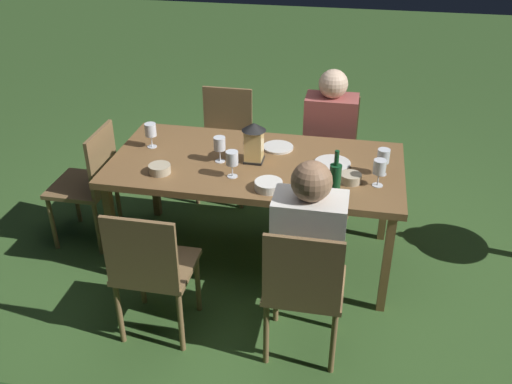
% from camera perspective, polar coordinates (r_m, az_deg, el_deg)
% --- Properties ---
extents(ground_plane, '(16.00, 16.00, 0.00)m').
position_cam_1_polar(ground_plane, '(4.03, -0.00, -6.42)').
color(ground_plane, '#385B28').
extents(dining_table, '(1.87, 0.92, 0.75)m').
position_cam_1_polar(dining_table, '(3.66, -0.00, 2.31)').
color(dining_table, brown).
rests_on(dining_table, ground).
extents(chair_side_right_b, '(0.42, 0.40, 0.87)m').
position_cam_1_polar(chair_side_right_b, '(3.19, -10.49, -7.47)').
color(chair_side_right_b, brown).
rests_on(chair_side_right_b, ground).
extents(chair_side_left_b, '(0.42, 0.40, 0.87)m').
position_cam_1_polar(chair_side_left_b, '(4.58, -3.15, 5.41)').
color(chair_side_left_b, brown).
rests_on(chair_side_left_b, ground).
extents(chair_side_left_a, '(0.42, 0.40, 0.87)m').
position_cam_1_polar(chair_side_left_a, '(4.47, 7.42, 4.51)').
color(chair_side_left_a, brown).
rests_on(chair_side_left_a, ground).
extents(person_in_rust, '(0.38, 0.47, 1.15)m').
position_cam_1_polar(person_in_rust, '(4.22, 7.34, 5.23)').
color(person_in_rust, '#9E4C47').
rests_on(person_in_rust, ground).
extents(chair_head_far, '(0.40, 0.42, 0.87)m').
position_cam_1_polar(chair_head_far, '(4.12, -16.36, 1.14)').
color(chair_head_far, brown).
rests_on(chair_head_far, ground).
extents(chair_side_right_a, '(0.42, 0.40, 0.87)m').
position_cam_1_polar(chair_side_right_a, '(3.02, 4.82, -9.43)').
color(chair_side_right_a, brown).
rests_on(chair_side_right_a, ground).
extents(person_in_cream, '(0.38, 0.47, 1.15)m').
position_cam_1_polar(person_in_cream, '(3.08, 5.37, -4.97)').
color(person_in_cream, white).
rests_on(person_in_cream, ground).
extents(lantern_centerpiece, '(0.15, 0.15, 0.27)m').
position_cam_1_polar(lantern_centerpiece, '(3.58, -0.21, 5.24)').
color(lantern_centerpiece, black).
rests_on(lantern_centerpiece, dining_table).
extents(green_bottle_on_table, '(0.07, 0.07, 0.29)m').
position_cam_1_polar(green_bottle_on_table, '(3.23, 7.95, 1.25)').
color(green_bottle_on_table, '#144723').
rests_on(green_bottle_on_table, dining_table).
extents(wine_glass_a, '(0.08, 0.08, 0.17)m').
position_cam_1_polar(wine_glass_a, '(3.52, 12.69, 3.43)').
color(wine_glass_a, silver).
rests_on(wine_glass_a, dining_table).
extents(wine_glass_b, '(0.08, 0.08, 0.17)m').
position_cam_1_polar(wine_glass_b, '(3.41, -2.43, 3.30)').
color(wine_glass_b, silver).
rests_on(wine_glass_b, dining_table).
extents(wine_glass_c, '(0.08, 0.08, 0.17)m').
position_cam_1_polar(wine_glass_c, '(3.60, -3.69, 4.76)').
color(wine_glass_c, silver).
rests_on(wine_glass_c, dining_table).
extents(wine_glass_d, '(0.08, 0.08, 0.17)m').
position_cam_1_polar(wine_glass_d, '(3.39, 12.32, 2.37)').
color(wine_glass_d, silver).
rests_on(wine_glass_d, dining_table).
extents(wine_glass_e, '(0.08, 0.08, 0.17)m').
position_cam_1_polar(wine_glass_e, '(3.85, -10.56, 6.06)').
color(wine_glass_e, silver).
rests_on(wine_glass_e, dining_table).
extents(plate_a, '(0.23, 0.23, 0.01)m').
position_cam_1_polar(plate_a, '(3.63, 7.70, 2.88)').
color(plate_a, silver).
rests_on(plate_a, dining_table).
extents(plate_b, '(0.20, 0.20, 0.01)m').
position_cam_1_polar(plate_b, '(3.81, 2.23, 4.52)').
color(plate_b, silver).
rests_on(plate_b, dining_table).
extents(bowl_olives, '(0.14, 0.14, 0.05)m').
position_cam_1_polar(bowl_olives, '(3.54, -9.67, 2.33)').
color(bowl_olives, '#BCAD8E').
rests_on(bowl_olives, dining_table).
extents(bowl_bread, '(0.13, 0.13, 0.05)m').
position_cam_1_polar(bowl_bread, '(3.43, 9.51, 1.42)').
color(bowl_bread, '#BCAD8E').
rests_on(bowl_bread, dining_table).
extents(bowl_salad, '(0.16, 0.16, 0.05)m').
position_cam_1_polar(bowl_salad, '(3.32, 1.27, 0.71)').
color(bowl_salad, silver).
rests_on(bowl_salad, dining_table).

